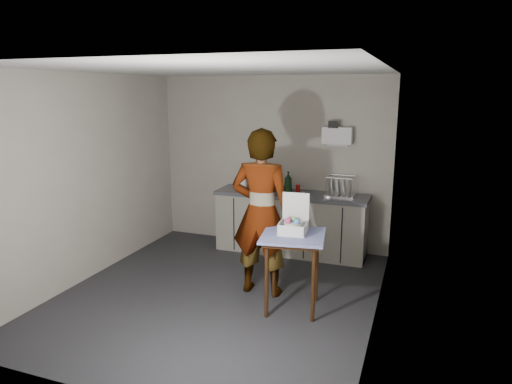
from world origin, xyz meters
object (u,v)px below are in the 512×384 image
(kitchen_counter, at_px, (291,224))
(dark_bottle, at_px, (275,183))
(bakery_box, at_px, (293,224))
(side_table, at_px, (293,244))
(paper_towel, at_px, (243,180))
(soda_can, at_px, (298,189))
(standing_man, at_px, (261,213))
(soap_bottle, at_px, (288,182))
(dish_rack, at_px, (339,191))

(kitchen_counter, height_order, dark_bottle, dark_bottle)
(bakery_box, bearing_deg, side_table, -78.43)
(paper_towel, bearing_deg, soda_can, 5.43)
(dark_bottle, bearing_deg, bakery_box, -65.94)
(standing_man, distance_m, paper_towel, 1.62)
(bakery_box, bearing_deg, kitchen_counter, 101.15)
(soap_bottle, distance_m, paper_towel, 0.70)
(kitchen_counter, distance_m, paper_towel, 0.98)
(kitchen_counter, xyz_separation_m, side_table, (0.52, -1.76, 0.33))
(soap_bottle, bearing_deg, dark_bottle, 175.80)
(kitchen_counter, distance_m, bakery_box, 1.84)
(dark_bottle, xyz_separation_m, paper_towel, (-0.49, -0.05, 0.01))
(soda_can, height_order, bakery_box, bakery_box)
(standing_man, xyz_separation_m, paper_towel, (-0.79, 1.41, 0.07))
(dark_bottle, relative_size, dish_rack, 0.66)
(dark_bottle, distance_m, dish_rack, 0.95)
(side_table, bearing_deg, bakery_box, 97.87)
(side_table, xyz_separation_m, dish_rack, (0.17, 1.82, 0.22))
(dark_bottle, bearing_deg, soda_can, 4.17)
(soap_bottle, height_order, soda_can, soap_bottle)
(dark_bottle, distance_m, paper_towel, 0.49)
(soda_can, xyz_separation_m, bakery_box, (0.41, -1.72, -0.01))
(paper_towel, height_order, dish_rack, paper_towel)
(dark_bottle, relative_size, paper_towel, 0.88)
(paper_towel, distance_m, bakery_box, 2.06)
(soda_can, relative_size, bakery_box, 0.29)
(soda_can, xyz_separation_m, dish_rack, (0.60, 0.03, 0.00))
(soda_can, xyz_separation_m, paper_towel, (-0.84, -0.08, 0.08))
(dish_rack, relative_size, bakery_box, 0.98)
(soap_bottle, relative_size, bakery_box, 0.76)
(side_table, distance_m, dish_rack, 1.84)
(kitchen_counter, bearing_deg, standing_man, -88.25)
(bakery_box, bearing_deg, paper_towel, 122.09)
(standing_man, relative_size, paper_towel, 6.42)
(standing_man, relative_size, soap_bottle, 6.22)
(paper_towel, bearing_deg, dark_bottle, 6.33)
(soda_can, bearing_deg, dish_rack, 3.19)
(standing_man, relative_size, bakery_box, 4.73)
(kitchen_counter, relative_size, soap_bottle, 7.06)
(standing_man, bearing_deg, paper_towel, -62.08)
(side_table, distance_m, paper_towel, 2.14)
(side_table, bearing_deg, soap_bottle, 99.12)
(standing_man, xyz_separation_m, soda_can, (0.04, 1.49, -0.01))
(dark_bottle, height_order, bakery_box, bakery_box)
(soda_can, relative_size, dark_bottle, 0.45)
(side_table, relative_size, paper_towel, 2.82)
(standing_man, distance_m, soda_can, 1.49)
(kitchen_counter, bearing_deg, bakery_box, -73.70)
(kitchen_counter, xyz_separation_m, dish_rack, (0.69, 0.06, 0.55))
(soap_bottle, bearing_deg, standing_man, -86.24)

